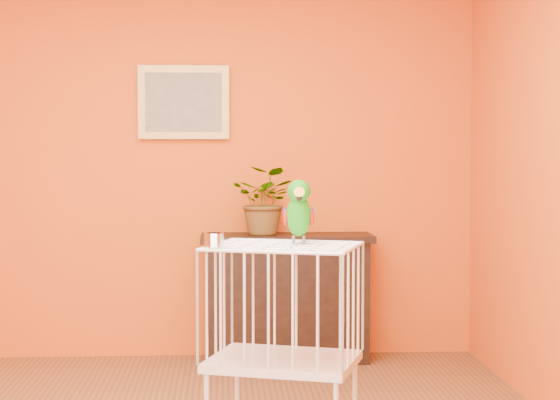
{
  "coord_description": "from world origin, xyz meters",
  "views": [
    {
      "loc": [
        0.27,
        -4.2,
        1.42
      ],
      "look_at": [
        0.53,
        0.03,
        1.19
      ],
      "focal_mm": 60.0,
      "sensor_mm": 36.0,
      "label": 1
    }
  ],
  "objects": [
    {
      "name": "room_shell",
      "position": [
        0.0,
        0.0,
        1.58
      ],
      "size": [
        4.5,
        4.5,
        4.5
      ],
      "color": "#E55715",
      "rests_on": "ground"
    },
    {
      "name": "birdcage",
      "position": [
        0.54,
        -0.03,
        0.52
      ],
      "size": [
        0.77,
        0.67,
        0.99
      ],
      "rotation": [
        0.0,
        0.0,
        -0.32
      ],
      "color": "white",
      "rests_on": "ground"
    },
    {
      "name": "parrot",
      "position": [
        0.61,
        0.01,
        1.14
      ],
      "size": [
        0.15,
        0.27,
        0.3
      ],
      "rotation": [
        0.0,
        0.0,
        -0.06
      ],
      "color": "#59544C",
      "rests_on": "birdcage"
    },
    {
      "name": "potted_plant",
      "position": [
        0.55,
        2.02,
        1.03
      ],
      "size": [
        0.56,
        0.59,
        0.36
      ],
      "primitive_type": "imported",
      "rotation": [
        0.0,
        0.0,
        -0.41
      ],
      "color": "#26722D",
      "rests_on": "console_cabinet"
    },
    {
      "name": "framed_picture",
      "position": [
        0.0,
        2.22,
        1.75
      ],
      "size": [
        0.62,
        0.04,
        0.5
      ],
      "color": "#B68641",
      "rests_on": "room_shell"
    },
    {
      "name": "console_cabinet",
      "position": [
        0.69,
        2.05,
        0.43
      ],
      "size": [
        1.15,
        0.41,
        0.86
      ],
      "color": "black",
      "rests_on": "ground"
    },
    {
      "name": "feed_cup",
      "position": [
        0.23,
        -0.12,
        1.03
      ],
      "size": [
        0.09,
        0.09,
        0.06
      ],
      "primitive_type": "cylinder",
      "color": "silver",
      "rests_on": "birdcage"
    }
  ]
}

